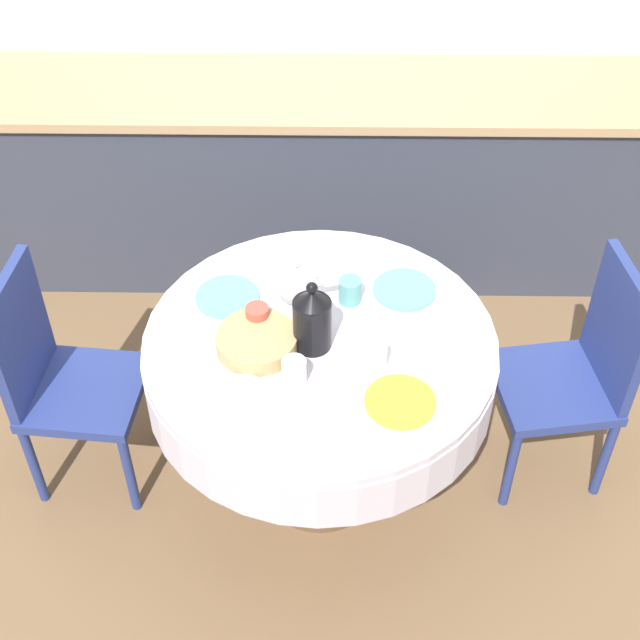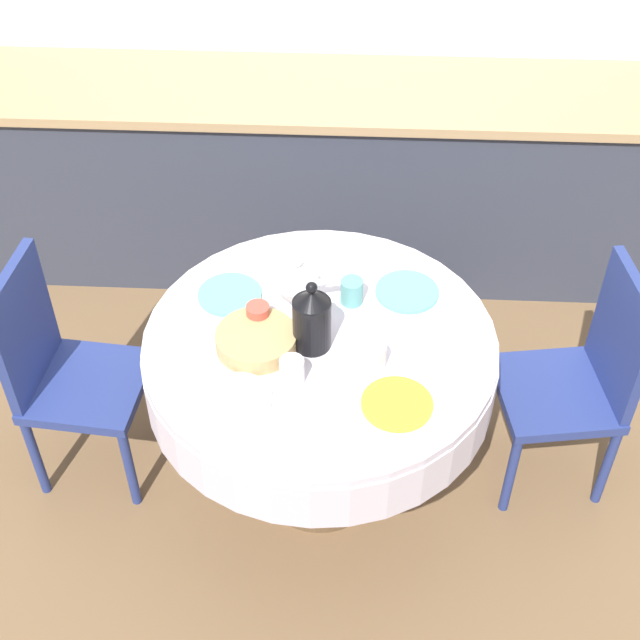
{
  "view_description": "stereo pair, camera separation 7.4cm",
  "coord_description": "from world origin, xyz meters",
  "px_view_note": "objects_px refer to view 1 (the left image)",
  "views": [
    {
      "loc": [
        0.03,
        -2.05,
        2.77
      ],
      "look_at": [
        0.0,
        0.0,
        0.85
      ],
      "focal_mm": 50.0,
      "sensor_mm": 36.0,
      "label": 1
    },
    {
      "loc": [
        0.1,
        -2.05,
        2.77
      ],
      "look_at": [
        0.0,
        0.0,
        0.85
      ],
      "focal_mm": 50.0,
      "sensor_mm": 36.0,
      "label": 2
    }
  ],
  "objects_px": {
    "teapot": "(296,284)",
    "chair_right": "(59,374)",
    "chair_left": "(579,368)",
    "coffee_carafe": "(312,319)"
  },
  "relations": [
    {
      "from": "teapot",
      "to": "chair_right",
      "type": "bearing_deg",
      "value": -174.37
    },
    {
      "from": "chair_left",
      "to": "chair_right",
      "type": "bearing_deg",
      "value": 82.85
    },
    {
      "from": "chair_right",
      "to": "teapot",
      "type": "bearing_deg",
      "value": 101.15
    },
    {
      "from": "chair_left",
      "to": "coffee_carafe",
      "type": "height_order",
      "value": "coffee_carafe"
    },
    {
      "from": "chair_right",
      "to": "teapot",
      "type": "distance_m",
      "value": 0.91
    },
    {
      "from": "chair_right",
      "to": "coffee_carafe",
      "type": "relative_size",
      "value": 3.57
    },
    {
      "from": "chair_left",
      "to": "coffee_carafe",
      "type": "bearing_deg",
      "value": 91.51
    },
    {
      "from": "chair_right",
      "to": "chair_left",
      "type": "bearing_deg",
      "value": 97.15
    },
    {
      "from": "teapot",
      "to": "chair_left",
      "type": "bearing_deg",
      "value": -1.77
    },
    {
      "from": "coffee_carafe",
      "to": "teapot",
      "type": "distance_m",
      "value": 0.21
    }
  ]
}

